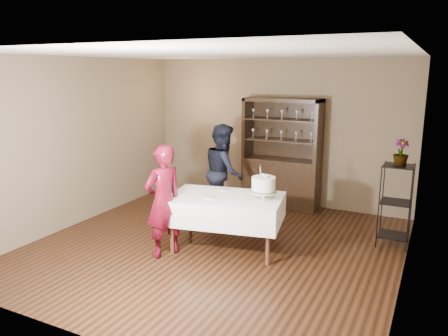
{
  "coord_description": "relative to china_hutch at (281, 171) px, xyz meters",
  "views": [
    {
      "loc": [
        2.75,
        -5.23,
        2.49
      ],
      "look_at": [
        0.09,
        0.1,
        1.15
      ],
      "focal_mm": 35.0,
      "sensor_mm": 36.0,
      "label": 1
    }
  ],
  "objects": [
    {
      "name": "plate_near",
      "position": [
        -0.2,
        -2.41,
        0.12
      ],
      "size": [
        0.19,
        0.19,
        0.01
      ],
      "primitive_type": "cylinder",
      "rotation": [
        0.0,
        0.0,
        -0.05
      ],
      "color": "silver",
      "rests_on": "cake_table"
    },
    {
      "name": "plate_far",
      "position": [
        -0.2,
        -1.98,
        0.12
      ],
      "size": [
        0.19,
        0.19,
        0.01
      ],
      "primitive_type": "cylinder",
      "rotation": [
        0.0,
        0.0,
        0.21
      ],
      "color": "silver",
      "rests_on": "cake_table"
    },
    {
      "name": "woman",
      "position": [
        -0.69,
        -2.81,
        0.11
      ],
      "size": [
        0.56,
        0.66,
        1.54
      ],
      "primitive_type": "imported",
      "rotation": [
        0.0,
        0.0,
        -1.96
      ],
      "color": "#39050F",
      "rests_on": "floor"
    },
    {
      "name": "ceiling",
      "position": [
        -0.2,
        -2.25,
        2.04
      ],
      "size": [
        5.0,
        5.0,
        0.0
      ],
      "primitive_type": "plane",
      "rotation": [
        3.14,
        0.0,
        0.0
      ],
      "color": "white",
      "rests_on": "back_wall"
    },
    {
      "name": "man",
      "position": [
        -0.66,
        -1.07,
        0.15
      ],
      "size": [
        0.93,
        0.99,
        1.62
      ],
      "primitive_type": "imported",
      "rotation": [
        0.0,
        0.0,
        2.11
      ],
      "color": "black",
      "rests_on": "floor"
    },
    {
      "name": "plant_etagere",
      "position": [
        2.08,
        -1.05,
        -0.01
      ],
      "size": [
        0.42,
        0.42,
        1.2
      ],
      "color": "black",
      "rests_on": "floor"
    },
    {
      "name": "potted_plant",
      "position": [
        2.09,
        -1.05,
        0.71
      ],
      "size": [
        0.26,
        0.26,
        0.37
      ],
      "primitive_type": "imported",
      "rotation": [
        0.0,
        0.0,
        0.34
      ],
      "color": "#3F6731",
      "rests_on": "plant_etagere"
    },
    {
      "name": "china_hutch",
      "position": [
        0.0,
        0.0,
        0.0
      ],
      "size": [
        1.4,
        0.48,
        2.0
      ],
      "color": "black",
      "rests_on": "floor"
    },
    {
      "name": "wall_left",
      "position": [
        -2.7,
        -2.25,
        0.69
      ],
      "size": [
        0.02,
        5.0,
        2.7
      ],
      "primitive_type": "cube",
      "color": "brown",
      "rests_on": "floor"
    },
    {
      "name": "floor",
      "position": [
        -0.2,
        -2.25,
        -0.66
      ],
      "size": [
        5.0,
        5.0,
        0.0
      ],
      "primitive_type": "plane",
      "color": "black",
      "rests_on": "ground"
    },
    {
      "name": "cake",
      "position": [
        0.49,
        -2.17,
        0.31
      ],
      "size": [
        0.42,
        0.42,
        0.49
      ],
      "rotation": [
        0.0,
        0.0,
        -0.42
      ],
      "color": "silver",
      "rests_on": "cake_table"
    },
    {
      "name": "cake_table",
      "position": [
        -0.03,
        -2.26,
        -0.07
      ],
      "size": [
        1.71,
        1.23,
        0.78
      ],
      "rotation": [
        0.0,
        0.0,
        0.19
      ],
      "color": "white",
      "rests_on": "floor"
    },
    {
      "name": "back_wall",
      "position": [
        -0.2,
        0.25,
        0.69
      ],
      "size": [
        5.0,
        0.02,
        2.7
      ],
      "primitive_type": "cube",
      "color": "brown",
      "rests_on": "floor"
    },
    {
      "name": "wall_right",
      "position": [
        2.3,
        -2.25,
        0.69
      ],
      "size": [
        0.02,
        5.0,
        2.7
      ],
      "primitive_type": "cube",
      "color": "brown",
      "rests_on": "floor"
    }
  ]
}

